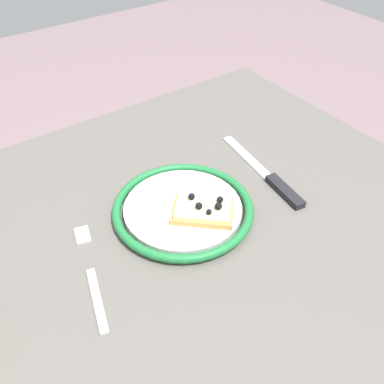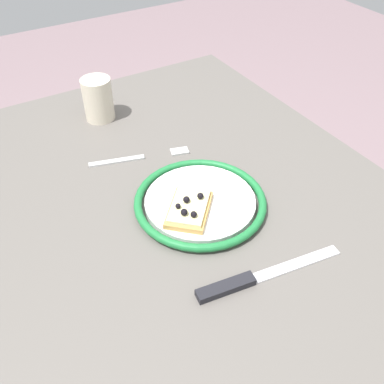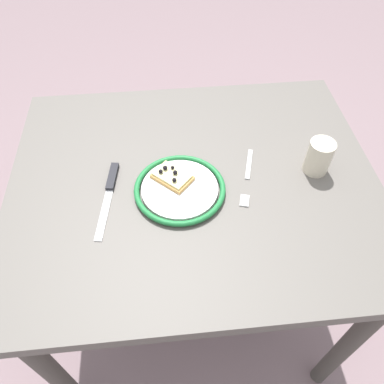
# 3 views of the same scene
# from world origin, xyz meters

# --- Properties ---
(dining_table) EXTENTS (0.96, 0.80, 0.75)m
(dining_table) POSITION_xyz_m (0.00, 0.00, 0.65)
(dining_table) COLOR #5B5651
(dining_table) RESTS_ON ground_plane
(plate) EXTENTS (0.23, 0.23, 0.02)m
(plate) POSITION_xyz_m (0.04, 0.04, 0.76)
(plate) COLOR white
(plate) RESTS_ON dining_table
(pizza_slice_near) EXTENTS (0.12, 0.11, 0.03)m
(pizza_slice_near) POSITION_xyz_m (0.06, 0.01, 0.77)
(pizza_slice_near) COLOR tan
(pizza_slice_near) RESTS_ON plate
(knife) EXTENTS (0.05, 0.24, 0.01)m
(knife) POSITION_xyz_m (0.22, 0.01, 0.76)
(knife) COLOR silver
(knife) RESTS_ON dining_table
(fork) EXTENTS (0.07, 0.20, 0.00)m
(fork) POSITION_xyz_m (-0.14, 0.01, 0.75)
(fork) COLOR #B8B8B8
(fork) RESTS_ON dining_table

